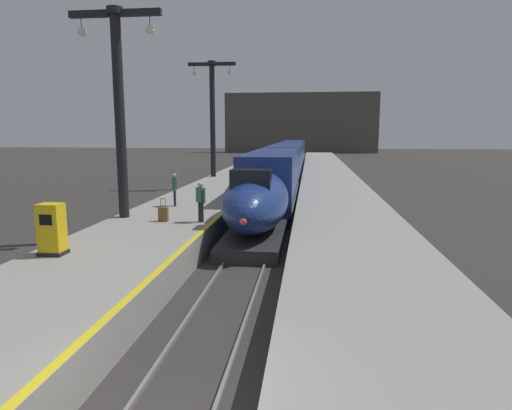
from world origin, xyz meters
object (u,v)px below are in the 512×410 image
highspeed_train_main (286,162)px  station_column_mid (119,94)px  rolling_suitcase (163,214)px  station_column_far (212,108)px  passenger_near_edge (201,199)px  passenger_mid_platform (174,187)px  ticket_machine_yellow (52,231)px

highspeed_train_main → station_column_mid: bearing=-103.5°
rolling_suitcase → station_column_far: bearing=96.0°
passenger_near_edge → passenger_mid_platform: same height
passenger_mid_platform → rolling_suitcase: passenger_mid_platform is taller
station_column_mid → rolling_suitcase: size_ratio=9.07×
ticket_machine_yellow → station_column_mid: bearing=93.2°
station_column_far → passenger_near_edge: (3.67, -19.50, -4.74)m
station_column_far → passenger_mid_platform: (1.35, -15.60, -4.74)m
station_column_mid → station_column_far: bearing=90.0°
highspeed_train_main → ticket_machine_yellow: bearing=-100.2°
station_column_mid → passenger_mid_platform: (1.35, 3.24, -4.39)m
passenger_near_edge → rolling_suitcase: passenger_near_edge is taller
station_column_mid → ticket_machine_yellow: station_column_mid is taller
passenger_near_edge → rolling_suitcase: size_ratio=1.72×
ticket_machine_yellow → station_column_far: bearing=90.8°
station_column_far → highspeed_train_main: bearing=44.6°
passenger_mid_platform → ticket_machine_yellow: size_ratio=1.06×
station_column_far → ticket_machine_yellow: bearing=-89.2°
passenger_near_edge → passenger_mid_platform: 4.54m
passenger_mid_platform → rolling_suitcase: bearing=-80.0°
highspeed_train_main → passenger_near_edge: 25.43m
highspeed_train_main → rolling_suitcase: highspeed_train_main is taller
station_column_mid → rolling_suitcase: (2.05, -0.73, -5.07)m
highspeed_train_main → station_column_far: (-5.90, -5.83, 4.83)m
highspeed_train_main → station_column_far: size_ratio=6.04×
ticket_machine_yellow → passenger_near_edge: bearing=59.2°
station_column_far → passenger_mid_platform: size_ratio=5.67×
station_column_far → ticket_machine_yellow: (0.35, -25.08, -4.99)m
station_column_mid → rolling_suitcase: bearing=-19.6°
passenger_near_edge → passenger_mid_platform: bearing=120.8°
highspeed_train_main → passenger_mid_platform: highspeed_train_main is taller
highspeed_train_main → passenger_near_edge: highspeed_train_main is taller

